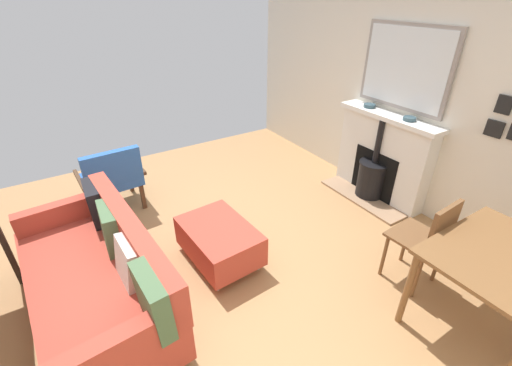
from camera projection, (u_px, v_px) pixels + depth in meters
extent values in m
cube|color=#A87A4C|center=(205.00, 259.00, 3.31)|extent=(5.05, 5.27, 0.01)
cube|color=beige|center=(404.00, 77.00, 3.76)|extent=(0.12, 5.27, 2.87)
cube|color=#9E7A5B|center=(361.00, 198.00, 4.23)|extent=(0.30, 1.14, 0.03)
cube|color=silver|center=(382.00, 158.00, 4.11)|extent=(0.21, 1.20, 1.00)
cube|color=black|center=(375.00, 173.00, 4.16)|extent=(0.06, 0.61, 0.57)
cylinder|color=black|center=(371.00, 179.00, 4.18)|extent=(0.34, 0.34, 0.43)
cylinder|color=black|center=(375.00, 163.00, 4.07)|extent=(0.35, 0.35, 0.02)
cylinder|color=black|center=(379.00, 142.00, 3.93)|extent=(0.07, 0.07, 0.53)
cube|color=silver|center=(389.00, 117.00, 3.83)|extent=(0.26, 1.28, 0.05)
cube|color=gray|center=(405.00, 67.00, 3.62)|extent=(0.04, 1.08, 0.88)
cube|color=silver|center=(404.00, 68.00, 3.61)|extent=(0.01, 1.00, 0.80)
cylinder|color=#334C56|center=(369.00, 106.00, 4.04)|extent=(0.14, 0.14, 0.04)
torus|color=#334C56|center=(370.00, 104.00, 4.03)|extent=(0.14, 0.14, 0.01)
cylinder|color=#334C56|center=(409.00, 119.00, 3.64)|extent=(0.13, 0.13, 0.04)
torus|color=#334C56|center=(410.00, 118.00, 3.63)|extent=(0.13, 0.13, 0.01)
cylinder|color=#B2B2B7|center=(40.00, 270.00, 3.10)|extent=(0.04, 0.04, 0.10)
cylinder|color=#B2B2B7|center=(114.00, 242.00, 3.44)|extent=(0.04, 0.04, 0.10)
cylinder|color=#B2B2B7|center=(178.00, 355.00, 2.39)|extent=(0.04, 0.04, 0.10)
cube|color=#B74233|center=(94.00, 288.00, 2.64)|extent=(0.96, 1.84, 0.32)
cube|color=#B74233|center=(131.00, 237.00, 2.65)|extent=(0.28, 1.78, 0.36)
cube|color=#B74233|center=(63.00, 212.00, 3.09)|extent=(0.79, 0.18, 0.20)
cube|color=#B74233|center=(121.00, 346.00, 1.93)|extent=(0.79, 0.18, 0.20)
cube|color=black|center=(95.00, 204.00, 3.08)|extent=(0.13, 0.38, 0.38)
cube|color=#4C6B47|center=(110.00, 229.00, 2.76)|extent=(0.14, 0.38, 0.38)
cube|color=beige|center=(129.00, 262.00, 2.45)|extent=(0.18, 0.34, 0.34)
cube|color=#4C6B47|center=(153.00, 301.00, 2.11)|extent=(0.15, 0.41, 0.40)
cylinder|color=#B2B2B7|center=(185.00, 247.00, 3.38)|extent=(0.03, 0.03, 0.09)
cylinder|color=#B2B2B7|center=(217.00, 286.00, 2.94)|extent=(0.03, 0.03, 0.09)
cylinder|color=#B2B2B7|center=(223.00, 231.00, 3.61)|extent=(0.03, 0.03, 0.09)
cylinder|color=#B2B2B7|center=(258.00, 266.00, 3.16)|extent=(0.03, 0.03, 0.09)
cube|color=#B74233|center=(219.00, 240.00, 3.18)|extent=(0.60, 0.82, 0.30)
cube|color=#4C3321|center=(130.00, 179.00, 4.32)|extent=(0.05, 0.05, 0.35)
cube|color=#4C3321|center=(87.00, 191.00, 4.07)|extent=(0.05, 0.05, 0.35)
cube|color=#4C3321|center=(143.00, 196.00, 3.98)|extent=(0.05, 0.05, 0.35)
cube|color=#4C3321|center=(97.00, 210.00, 3.73)|extent=(0.05, 0.05, 0.35)
cube|color=#2D60B2|center=(111.00, 179.00, 3.93)|extent=(0.63, 0.59, 0.08)
cube|color=#2D60B2|center=(113.00, 169.00, 3.63)|extent=(0.60, 0.14, 0.40)
cube|color=#4C3321|center=(137.00, 165.00, 4.04)|extent=(0.07, 0.53, 0.04)
cube|color=#4C3321|center=(80.00, 180.00, 3.72)|extent=(0.07, 0.53, 0.04)
cube|color=black|center=(8.00, 251.00, 2.85)|extent=(0.04, 0.04, 0.75)
cylinder|color=brown|center=(474.00, 247.00, 2.93)|extent=(0.05, 0.05, 0.69)
cylinder|color=brown|center=(407.00, 289.00, 2.52)|extent=(0.05, 0.05, 0.69)
cube|color=brown|center=(508.00, 258.00, 2.28)|extent=(1.00, 0.81, 0.03)
cylinder|color=brown|center=(405.00, 242.00, 3.18)|extent=(0.03, 0.03, 0.45)
cylinder|color=brown|center=(384.00, 255.00, 3.02)|extent=(0.03, 0.03, 0.45)
cylinder|color=brown|center=(438.00, 261.00, 2.95)|extent=(0.03, 0.03, 0.45)
cylinder|color=brown|center=(417.00, 277.00, 2.79)|extent=(0.03, 0.03, 0.45)
cube|color=brown|center=(417.00, 237.00, 2.87)|extent=(0.42, 0.42, 0.02)
cube|color=brown|center=(443.00, 227.00, 2.64)|extent=(0.36, 0.06, 0.39)
cube|color=black|center=(504.00, 105.00, 2.94)|extent=(0.02, 0.12, 0.16)
cube|color=black|center=(494.00, 129.00, 3.06)|extent=(0.02, 0.15, 0.15)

